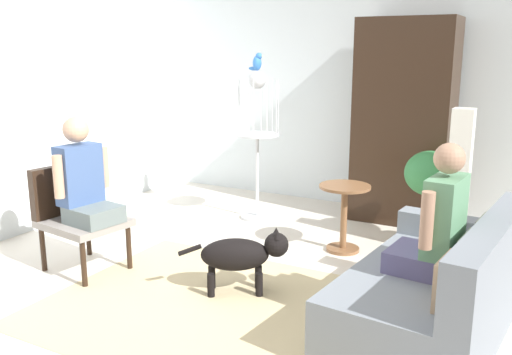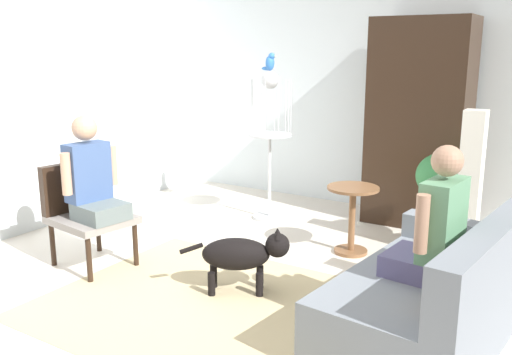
{
  "view_description": "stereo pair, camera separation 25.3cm",
  "coord_description": "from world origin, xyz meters",
  "px_view_note": "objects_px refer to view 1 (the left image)",
  "views": [
    {
      "loc": [
        1.98,
        -3.37,
        1.82
      ],
      "look_at": [
        0.16,
        -0.0,
        0.93
      ],
      "focal_mm": 38.79,
      "sensor_mm": 36.0,
      "label": 1
    },
    {
      "loc": [
        2.2,
        -3.25,
        1.82
      ],
      "look_at": [
        0.16,
        -0.0,
        0.93
      ],
      "focal_mm": 38.79,
      "sensor_mm": 36.0,
      "label": 2
    }
  ],
  "objects_px": {
    "column_lamp": "(458,184)",
    "parrot": "(257,62)",
    "armoire_cabinet": "(404,122)",
    "potted_plant": "(429,184)",
    "person_on_couch": "(437,223)",
    "couch": "(439,291)",
    "bird_cage_stand": "(257,135)",
    "round_end_table": "(344,210)",
    "dog": "(242,254)",
    "armchair": "(74,210)",
    "person_on_armchair": "(83,180)"
  },
  "relations": [
    {
      "from": "column_lamp",
      "to": "parrot",
      "type": "bearing_deg",
      "value": 176.45
    },
    {
      "from": "column_lamp",
      "to": "armoire_cabinet",
      "type": "xyz_separation_m",
      "value": [
        -0.7,
        0.81,
        0.41
      ]
    },
    {
      "from": "parrot",
      "to": "column_lamp",
      "type": "height_order",
      "value": "parrot"
    },
    {
      "from": "potted_plant",
      "to": "armoire_cabinet",
      "type": "height_order",
      "value": "armoire_cabinet"
    },
    {
      "from": "person_on_couch",
      "to": "potted_plant",
      "type": "height_order",
      "value": "person_on_couch"
    },
    {
      "from": "armoire_cabinet",
      "to": "person_on_couch",
      "type": "bearing_deg",
      "value": -71.35
    },
    {
      "from": "person_on_couch",
      "to": "couch",
      "type": "bearing_deg",
      "value": 30.43
    },
    {
      "from": "person_on_couch",
      "to": "parrot",
      "type": "distance_m",
      "value": 2.93
    },
    {
      "from": "bird_cage_stand",
      "to": "column_lamp",
      "type": "xyz_separation_m",
      "value": [
        2.09,
        -0.13,
        -0.27
      ]
    },
    {
      "from": "round_end_table",
      "to": "armoire_cabinet",
      "type": "xyz_separation_m",
      "value": [
        0.21,
        1.2,
        0.68
      ]
    },
    {
      "from": "bird_cage_stand",
      "to": "potted_plant",
      "type": "xyz_separation_m",
      "value": [
        1.8,
        0.07,
        -0.35
      ]
    },
    {
      "from": "couch",
      "to": "dog",
      "type": "height_order",
      "value": "couch"
    },
    {
      "from": "couch",
      "to": "person_on_couch",
      "type": "height_order",
      "value": "person_on_couch"
    },
    {
      "from": "round_end_table",
      "to": "dog",
      "type": "distance_m",
      "value": 1.29
    },
    {
      "from": "person_on_couch",
      "to": "armchair",
      "type": "bearing_deg",
      "value": -175.02
    },
    {
      "from": "person_on_couch",
      "to": "bird_cage_stand",
      "type": "xyz_separation_m",
      "value": [
        -2.19,
        1.7,
        0.17
      ]
    },
    {
      "from": "armchair",
      "to": "round_end_table",
      "type": "bearing_deg",
      "value": 37.55
    },
    {
      "from": "armchair",
      "to": "round_end_table",
      "type": "relative_size",
      "value": 1.39
    },
    {
      "from": "bird_cage_stand",
      "to": "armoire_cabinet",
      "type": "xyz_separation_m",
      "value": [
        1.39,
        0.69,
        0.14
      ]
    },
    {
      "from": "person_on_couch",
      "to": "potted_plant",
      "type": "relative_size",
      "value": 0.95
    },
    {
      "from": "person_on_armchair",
      "to": "dog",
      "type": "bearing_deg",
      "value": 9.89
    },
    {
      "from": "person_on_couch",
      "to": "dog",
      "type": "height_order",
      "value": "person_on_couch"
    },
    {
      "from": "armchair",
      "to": "armoire_cabinet",
      "type": "bearing_deg",
      "value": 51.72
    },
    {
      "from": "couch",
      "to": "armchair",
      "type": "distance_m",
      "value": 2.95
    },
    {
      "from": "potted_plant",
      "to": "round_end_table",
      "type": "bearing_deg",
      "value": -137.08
    },
    {
      "from": "person_on_armchair",
      "to": "round_end_table",
      "type": "distance_m",
      "value": 2.29
    },
    {
      "from": "person_on_armchair",
      "to": "armoire_cabinet",
      "type": "height_order",
      "value": "armoire_cabinet"
    },
    {
      "from": "dog",
      "to": "armoire_cabinet",
      "type": "bearing_deg",
      "value": 76.45
    },
    {
      "from": "person_on_couch",
      "to": "potted_plant",
      "type": "bearing_deg",
      "value": 102.4
    },
    {
      "from": "person_on_armchair",
      "to": "potted_plant",
      "type": "xyz_separation_m",
      "value": [
        2.35,
        2.05,
        -0.2
      ]
    },
    {
      "from": "person_on_couch",
      "to": "dog",
      "type": "xyz_separation_m",
      "value": [
        -1.39,
        -0.04,
        -0.45
      ]
    },
    {
      "from": "couch",
      "to": "dog",
      "type": "relative_size",
      "value": 2.3
    },
    {
      "from": "parrot",
      "to": "column_lamp",
      "type": "relative_size",
      "value": 0.14
    },
    {
      "from": "couch",
      "to": "round_end_table",
      "type": "xyz_separation_m",
      "value": [
        -1.06,
        1.16,
        0.09
      ]
    },
    {
      "from": "bird_cage_stand",
      "to": "parrot",
      "type": "height_order",
      "value": "parrot"
    },
    {
      "from": "parrot",
      "to": "column_lamp",
      "type": "xyz_separation_m",
      "value": [
        2.09,
        -0.13,
        -1.03
      ]
    },
    {
      "from": "round_end_table",
      "to": "dog",
      "type": "height_order",
      "value": "round_end_table"
    },
    {
      "from": "couch",
      "to": "person_on_couch",
      "type": "relative_size",
      "value": 2.01
    },
    {
      "from": "person_on_couch",
      "to": "armoire_cabinet",
      "type": "xyz_separation_m",
      "value": [
        -0.81,
        2.39,
        0.31
      ]
    },
    {
      "from": "round_end_table",
      "to": "armchair",
      "type": "bearing_deg",
      "value": -142.45
    },
    {
      "from": "armchair",
      "to": "dog",
      "type": "xyz_separation_m",
      "value": [
        1.5,
        0.21,
        -0.19
      ]
    },
    {
      "from": "armchair",
      "to": "potted_plant",
      "type": "relative_size",
      "value": 0.97
    },
    {
      "from": "parrot",
      "to": "armoire_cabinet",
      "type": "distance_m",
      "value": 1.67
    },
    {
      "from": "person_on_couch",
      "to": "column_lamp",
      "type": "bearing_deg",
      "value": 93.81
    },
    {
      "from": "couch",
      "to": "armchair",
      "type": "bearing_deg",
      "value": -174.62
    },
    {
      "from": "armchair",
      "to": "column_lamp",
      "type": "distance_m",
      "value": 3.33
    },
    {
      "from": "person_on_couch",
      "to": "column_lamp",
      "type": "xyz_separation_m",
      "value": [
        -0.1,
        1.57,
        -0.1
      ]
    },
    {
      "from": "armoire_cabinet",
      "to": "potted_plant",
      "type": "bearing_deg",
      "value": -55.99
    },
    {
      "from": "armchair",
      "to": "round_end_table",
      "type": "xyz_separation_m",
      "value": [
        1.87,
        1.44,
        -0.12
      ]
    },
    {
      "from": "dog",
      "to": "column_lamp",
      "type": "relative_size",
      "value": 0.56
    }
  ]
}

